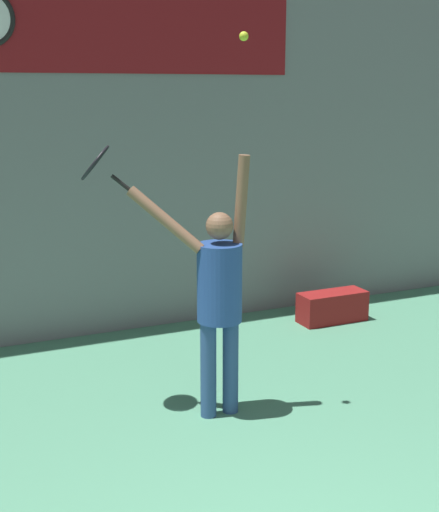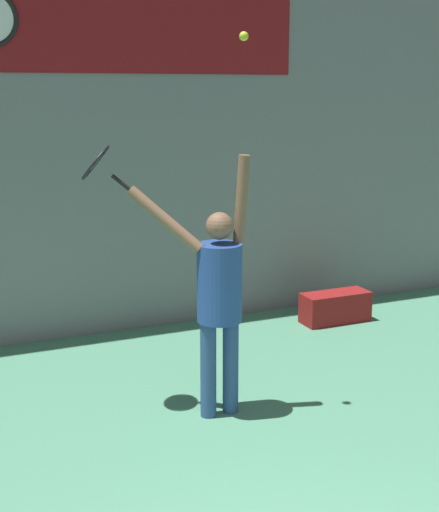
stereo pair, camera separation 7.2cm
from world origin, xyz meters
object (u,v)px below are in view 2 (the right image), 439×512
at_px(tennis_ball, 244,36).
at_px(tennis_racket, 97,164).
at_px(equipment_bag, 335,307).
at_px(tennis_player, 218,290).

bearing_deg(tennis_ball, tennis_racket, 152.97).
bearing_deg(equipment_bag, tennis_racket, -158.18).
xyz_separation_m(tennis_ball, equipment_bag, (2.01, 1.72, -2.82)).
height_order(tennis_racket, tennis_ball, tennis_ball).
height_order(tennis_player, tennis_ball, tennis_ball).
relative_size(tennis_player, tennis_ball, 30.75).
bearing_deg(tennis_racket, tennis_ball, -27.03).
xyz_separation_m(tennis_racket, tennis_ball, (1.00, -0.51, 0.94)).
bearing_deg(tennis_racket, tennis_player, -28.22).
relative_size(tennis_player, tennis_racket, 4.96).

